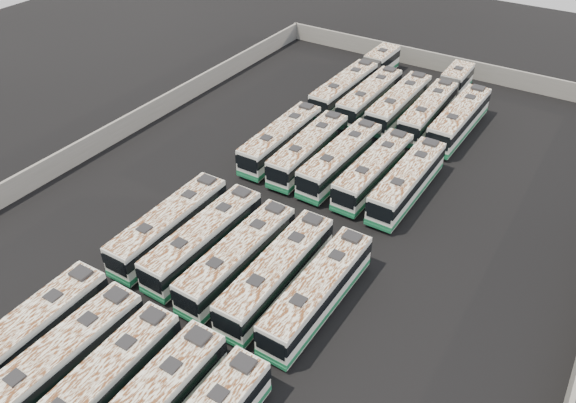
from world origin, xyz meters
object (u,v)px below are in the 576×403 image
object	(u,v)px
bus_midback_far_right	(407,181)
bus_midback_right	(374,170)
bus_back_far_right	(459,119)
bus_midfront_far_left	(170,225)
bus_midfront_center	(238,257)
bus_back_far_left	(357,80)
bus_front_far_left	(25,338)
bus_midfront_far_right	(318,292)
bus_midback_center	(340,159)
bus_back_center	(399,104)
bus_midback_far_left	(281,139)
bus_midfront_right	(277,273)
bus_midback_left	(309,149)
bus_back_left	(370,97)
bus_midfront_left	(204,239)
bus_back_right	(438,101)
bus_front_left	(59,362)
bus_front_center	(98,388)

from	to	relation	value
bus_midback_far_right	bus_midback_right	bearing A→B (deg)	179.21
bus_back_far_right	bus_midfront_far_left	bearing A→B (deg)	-113.73
bus_midfront_center	bus_back_far_left	distance (m)	32.72
bus_front_far_left	bus_midback_right	bearing A→B (deg)	69.39
bus_midfront_far_right	bus_midback_right	distance (m)	15.95
bus_midback_center	bus_back_center	distance (m)	13.04
bus_back_center	bus_midback_far_right	bearing A→B (deg)	-63.48
bus_midback_far_left	bus_back_center	size ratio (longest dim) A/B	0.97
bus_midfront_far_left	bus_midfront_far_right	xyz separation A→B (m)	(13.28, -0.04, -0.01)
bus_midfront_right	bus_midback_left	world-z (taller)	bus_midfront_right
bus_midfront_far_right	bus_midback_far_right	bearing A→B (deg)	90.47
bus_midfront_right	bus_midback_far_right	world-z (taller)	bus_midfront_right
bus_back_far_left	bus_midfront_far_left	bearing A→B (deg)	-89.52
bus_back_left	bus_back_center	world-z (taller)	bus_back_center
bus_midfront_right	bus_back_far_right	world-z (taller)	bus_back_far_right
bus_midfront_left	bus_midback_left	world-z (taller)	bus_midfront_left
bus_midfront_far_left	bus_back_left	size ratio (longest dim) A/B	0.99
bus_midfront_left	bus_back_right	bearing A→B (deg)	78.90
bus_midfront_right	bus_midfront_far_right	xyz separation A→B (m)	(3.28, 0.01, -0.05)
bus_midfront_center	bus_back_center	world-z (taller)	bus_back_center
bus_front_left	bus_midback_right	xyz separation A→B (m)	(6.73, 28.81, -0.02)
bus_front_far_left	bus_midback_left	size ratio (longest dim) A/B	1.02
bus_midfront_far_right	bus_midback_right	xyz separation A→B (m)	(-3.27, 15.61, -0.01)
bus_midfront_far_left	bus_midback_far_right	distance (m)	20.38
bus_midfront_center	bus_front_center	bearing A→B (deg)	-89.70
bus_midfront_right	bus_midback_right	distance (m)	15.62
bus_midfront_right	bus_midfront_far_right	bearing A→B (deg)	-0.55
bus_midback_center	bus_midback_left	bearing A→B (deg)	-177.00
bus_front_center	bus_midback_right	size ratio (longest dim) A/B	1.01
bus_midfront_far_right	bus_back_far_right	bearing A→B (deg)	90.20
bus_midfront_far_right	bus_back_far_right	distance (m)	28.78
bus_midfront_far_left	bus_midback_center	world-z (taller)	bus_midback_center
bus_midback_far_right	bus_front_left	bearing A→B (deg)	-108.80
bus_midback_far_left	bus_back_far_left	xyz separation A→B (m)	(0.01, 16.21, 0.03)
bus_back_center	bus_back_far_left	bearing A→B (deg)	153.91
bus_front_center	bus_midfront_left	bearing A→B (deg)	102.72
bus_midfront_far_right	bus_back_center	bearing A→B (deg)	103.10
bus_front_center	bus_back_left	world-z (taller)	bus_back_left
bus_front_center	bus_midback_left	world-z (taller)	bus_front_center
bus_front_far_left	bus_back_far_left	world-z (taller)	bus_back_far_left
bus_front_center	bus_midback_far_right	bearing A→B (deg)	75.90
bus_midback_right	bus_front_center	bearing A→B (deg)	-95.60
bus_front_left	bus_midback_far_right	bearing A→B (deg)	71.82
bus_midfront_far_left	bus_back_center	distance (m)	29.41
bus_front_left	bus_midfront_far_right	size ratio (longest dim) A/B	1.01
bus_back_far_left	bus_front_far_left	bearing A→B (deg)	-89.40
bus_midfront_far_right	bus_midback_far_left	world-z (taller)	bus_midback_far_left
bus_front_left	bus_back_far_right	xyz separation A→B (m)	(10.01, 41.99, 0.06)
bus_midfront_far_right	bus_back_center	world-z (taller)	bus_back_center
bus_front_center	bus_midfront_right	xyz separation A→B (m)	(3.40, 13.19, 0.04)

